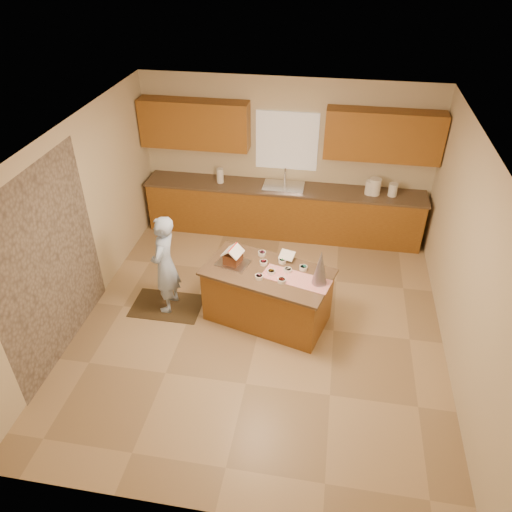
{
  "coord_description": "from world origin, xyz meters",
  "views": [
    {
      "loc": [
        0.8,
        -5.09,
        4.72
      ],
      "look_at": [
        -0.1,
        0.2,
        1.0
      ],
      "focal_mm": 34.15,
      "sensor_mm": 36.0,
      "label": 1
    }
  ],
  "objects_px": {
    "island_base": "(267,296)",
    "gingerbread_house": "(233,257)",
    "tinsel_tree": "(320,267)",
    "boy": "(165,265)"
  },
  "relations": [
    {
      "from": "island_base",
      "to": "boy",
      "type": "height_order",
      "value": "boy"
    },
    {
      "from": "boy",
      "to": "gingerbread_house",
      "type": "relative_size",
      "value": 4.82
    },
    {
      "from": "island_base",
      "to": "tinsel_tree",
      "type": "bearing_deg",
      "value": 3.67
    },
    {
      "from": "tinsel_tree",
      "to": "boy",
      "type": "bearing_deg",
      "value": 175.97
    },
    {
      "from": "tinsel_tree",
      "to": "gingerbread_house",
      "type": "bearing_deg",
      "value": 168.97
    },
    {
      "from": "island_base",
      "to": "gingerbread_house",
      "type": "bearing_deg",
      "value": -174.81
    },
    {
      "from": "boy",
      "to": "island_base",
      "type": "bearing_deg",
      "value": 91.84
    },
    {
      "from": "island_base",
      "to": "gingerbread_house",
      "type": "height_order",
      "value": "gingerbread_house"
    },
    {
      "from": "tinsel_tree",
      "to": "boy",
      "type": "relative_size",
      "value": 0.33
    },
    {
      "from": "gingerbread_house",
      "to": "island_base",
      "type": "bearing_deg",
      "value": -10.14
    }
  ]
}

